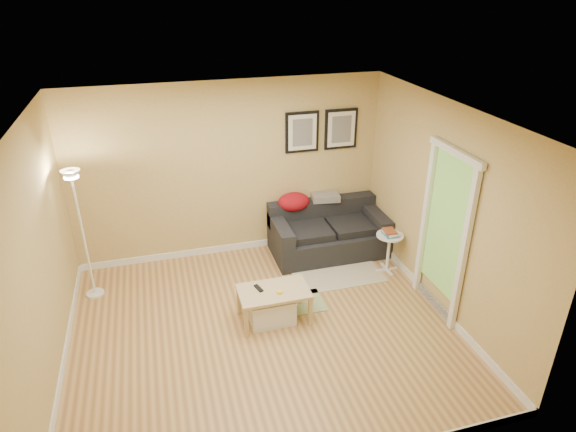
# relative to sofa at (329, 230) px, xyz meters

# --- Properties ---
(floor) EXTENTS (4.50, 4.50, 0.00)m
(floor) POSITION_rel_sofa_xyz_m (-1.38, -1.53, -0.38)
(floor) COLOR tan
(floor) RESTS_ON ground
(ceiling) EXTENTS (4.50, 4.50, 0.00)m
(ceiling) POSITION_rel_sofa_xyz_m (-1.38, -1.53, 2.23)
(ceiling) COLOR white
(ceiling) RESTS_ON wall_back
(wall_back) EXTENTS (4.50, 0.00, 4.50)m
(wall_back) POSITION_rel_sofa_xyz_m (-1.38, 0.47, 0.92)
(wall_back) COLOR tan
(wall_back) RESTS_ON ground
(wall_front) EXTENTS (4.50, 0.00, 4.50)m
(wall_front) POSITION_rel_sofa_xyz_m (-1.38, -3.53, 0.92)
(wall_front) COLOR tan
(wall_front) RESTS_ON ground
(wall_left) EXTENTS (0.00, 4.00, 4.00)m
(wall_left) POSITION_rel_sofa_xyz_m (-3.63, -1.53, 0.92)
(wall_left) COLOR tan
(wall_left) RESTS_ON ground
(wall_right) EXTENTS (0.00, 4.00, 4.00)m
(wall_right) POSITION_rel_sofa_xyz_m (0.87, -1.53, 0.92)
(wall_right) COLOR tan
(wall_right) RESTS_ON ground
(baseboard_back) EXTENTS (4.50, 0.02, 0.10)m
(baseboard_back) POSITION_rel_sofa_xyz_m (-1.38, 0.46, -0.33)
(baseboard_back) COLOR white
(baseboard_back) RESTS_ON ground
(baseboard_left) EXTENTS (0.02, 4.00, 0.10)m
(baseboard_left) POSITION_rel_sofa_xyz_m (-3.62, -1.53, -0.33)
(baseboard_left) COLOR white
(baseboard_left) RESTS_ON ground
(baseboard_right) EXTENTS (0.02, 4.00, 0.10)m
(baseboard_right) POSITION_rel_sofa_xyz_m (0.86, -1.53, -0.33)
(baseboard_right) COLOR white
(baseboard_right) RESTS_ON ground
(sofa) EXTENTS (1.70, 0.90, 0.75)m
(sofa) POSITION_rel_sofa_xyz_m (0.00, 0.00, 0.00)
(sofa) COLOR black
(sofa) RESTS_ON ground
(red_throw) EXTENTS (0.48, 0.36, 0.28)m
(red_throw) POSITION_rel_sofa_xyz_m (-0.46, 0.31, 0.40)
(red_throw) COLOR maroon
(red_throw) RESTS_ON sofa
(plaid_throw) EXTENTS (0.45, 0.32, 0.10)m
(plaid_throw) POSITION_rel_sofa_xyz_m (0.05, 0.33, 0.41)
(plaid_throw) COLOR tan
(plaid_throw) RESTS_ON sofa
(framed_print_left) EXTENTS (0.50, 0.04, 0.60)m
(framed_print_left) POSITION_rel_sofa_xyz_m (-0.30, 0.45, 1.43)
(framed_print_left) COLOR black
(framed_print_left) RESTS_ON wall_back
(framed_print_right) EXTENTS (0.50, 0.04, 0.60)m
(framed_print_right) POSITION_rel_sofa_xyz_m (0.30, 0.45, 1.43)
(framed_print_right) COLOR black
(framed_print_right) RESTS_ON wall_back
(area_rug) EXTENTS (1.25, 0.85, 0.01)m
(area_rug) POSITION_rel_sofa_xyz_m (-0.09, -0.58, -0.37)
(area_rug) COLOR #C1B499
(area_rug) RESTS_ON ground
(green_runner) EXTENTS (0.70, 0.50, 0.01)m
(green_runner) POSITION_rel_sofa_xyz_m (-0.84, -1.15, -0.37)
(green_runner) COLOR #668C4C
(green_runner) RESTS_ON ground
(coffee_table) EXTENTS (0.96, 0.73, 0.43)m
(coffee_table) POSITION_rel_sofa_xyz_m (-1.20, -1.37, -0.16)
(coffee_table) COLOR tan
(coffee_table) RESTS_ON ground
(remote_control) EXTENTS (0.09, 0.17, 0.02)m
(remote_control) POSITION_rel_sofa_xyz_m (-1.37, -1.29, 0.06)
(remote_control) COLOR black
(remote_control) RESTS_ON coffee_table
(tape_roll) EXTENTS (0.07, 0.07, 0.03)m
(tape_roll) POSITION_rel_sofa_xyz_m (-1.15, -1.45, 0.07)
(tape_roll) COLOR yellow
(tape_roll) RESTS_ON coffee_table
(storage_bin) EXTENTS (0.56, 0.41, 0.34)m
(storage_bin) POSITION_rel_sofa_xyz_m (-1.24, -1.38, -0.20)
(storage_bin) COLOR white
(storage_bin) RESTS_ON ground
(side_table) EXTENTS (0.38, 0.38, 0.58)m
(side_table) POSITION_rel_sofa_xyz_m (0.64, -0.72, -0.08)
(side_table) COLOR white
(side_table) RESTS_ON ground
(book_stack) EXTENTS (0.24, 0.28, 0.07)m
(book_stack) POSITION_rel_sofa_xyz_m (0.64, -0.72, 0.24)
(book_stack) COLOR teal
(book_stack) RESTS_ON side_table
(floor_lamp) EXTENTS (0.23, 0.23, 1.78)m
(floor_lamp) POSITION_rel_sofa_xyz_m (-3.38, -0.21, 0.47)
(floor_lamp) COLOR white
(floor_lamp) RESTS_ON ground
(doorway) EXTENTS (0.12, 1.01, 2.13)m
(doorway) POSITION_rel_sofa_xyz_m (0.82, -1.68, 0.65)
(doorway) COLOR white
(doorway) RESTS_ON ground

